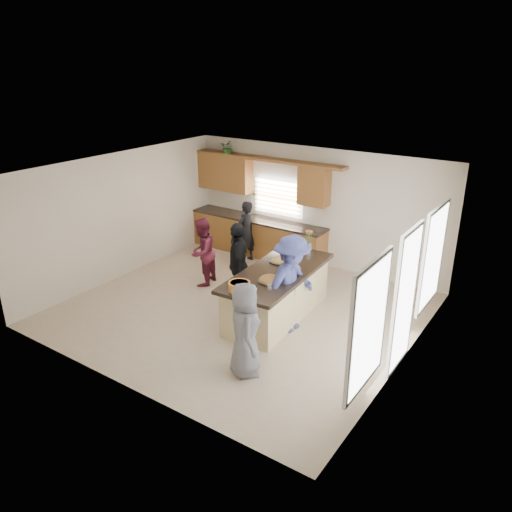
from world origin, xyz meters
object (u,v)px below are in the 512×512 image
Objects in this scene: woman_left_mid at (202,252)px; woman_left_front at (238,264)px; woman_right_front at (245,330)px; island at (277,294)px; woman_left_back at (246,232)px; woman_right_back at (292,284)px; salad_bowl at (239,286)px.

woman_left_front is at bearing 64.46° from woman_left_mid.
island is at bearing -25.48° from woman_right_front.
woman_right_back is (2.58, -2.23, 0.15)m from woman_left_back.
salad_bowl is at bearing 43.80° from woman_left_mid.
woman_left_front reaches higher than woman_right_front.
woman_right_back is at bearing -35.47° from island.
woman_left_back is at bearing 54.35° from woman_right_back.
woman_left_mid is 3.48m from woman_right_front.
salad_bowl is (-0.10, -1.09, 0.58)m from island.
woman_right_front is at bearing -76.46° from island.
woman_right_front is at bearing 42.73° from woman_left_back.
woman_left_back is 1.00× the size of woman_left_mid.
woman_left_back is at bearing 123.48° from salad_bowl.
island is 7.27× the size of salad_bowl.
woman_left_front is at bearing 82.89° from woman_right_back.
salad_bowl is at bearing 41.12° from woman_left_back.
woman_left_front reaches higher than woman_left_mid.
woman_left_mid is 0.83× the size of woman_right_back.
woman_right_front is (0.58, -1.89, 0.32)m from island.
salad_bowl is 0.25× the size of woman_left_mid.
island is at bearing 70.24° from woman_left_mid.
woman_left_front is (-0.94, 0.01, 0.41)m from island.
salad_bowl is at bearing 149.39° from woman_right_back.
island is 1.24m from salad_bowl.
salad_bowl is at bearing -0.17° from woman_left_front.
woman_left_back reaches higher than salad_bowl.
salad_bowl is 1.40m from woman_left_front.
woman_left_front is at bearing 38.95° from woman_left_back.
salad_bowl is 0.25× the size of woman_right_front.
woman_left_back is 0.98× the size of woman_right_front.
woman_left_mid is 0.88× the size of woman_left_front.
salad_bowl is 0.25× the size of woman_left_back.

